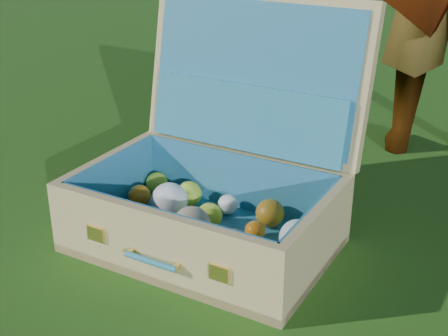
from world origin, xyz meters
The scene contains 3 objects.
ground centered at (0.00, 0.00, 0.00)m, with size 60.00×60.00×0.00m, color #215114.
stray_ball centered at (-0.43, -0.11, 0.04)m, with size 0.08×0.08×0.08m, color #3C5F9D.
suitcase centered at (-0.08, 0.07, 0.16)m, with size 0.67×0.60×0.57m.
Camera 1 is at (0.77, -1.04, 0.80)m, focal length 50.00 mm.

